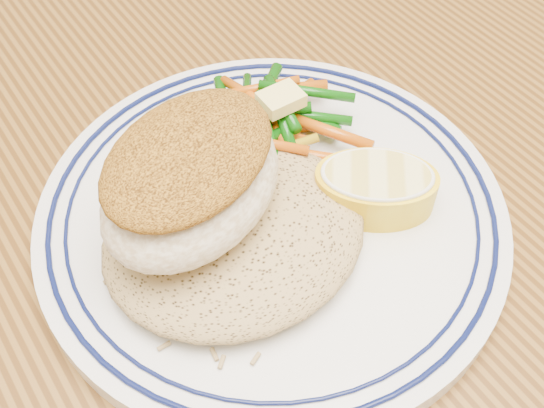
{
  "coord_description": "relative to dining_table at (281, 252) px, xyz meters",
  "views": [
    {
      "loc": [
        -0.17,
        -0.24,
        1.07
      ],
      "look_at": [
        -0.03,
        -0.04,
        0.77
      ],
      "focal_mm": 45.0,
      "sensor_mm": 36.0,
      "label": 1
    }
  ],
  "objects": [
    {
      "name": "butter_pat",
      "position": [
        0.01,
        0.01,
        0.14
      ],
      "size": [
        0.03,
        0.02,
        0.01
      ],
      "primitive_type": "cube",
      "rotation": [
        0.0,
        0.0,
        -0.02
      ],
      "color": "#FFED7C",
      "rests_on": "vegetable_pile"
    },
    {
      "name": "fish_fillet",
      "position": [
        -0.08,
        -0.03,
        0.16
      ],
      "size": [
        0.13,
        0.12,
        0.05
      ],
      "color": "#F1E5C7",
      "rests_on": "rice_pilaf"
    },
    {
      "name": "vegetable_pile",
      "position": [
        0.0,
        0.01,
        0.12
      ],
      "size": [
        0.1,
        0.11,
        0.03
      ],
      "color": "#B74F09",
      "rests_on": "plate"
    },
    {
      "name": "lemon_wedge",
      "position": [
        0.02,
        -0.07,
        0.13
      ],
      "size": [
        0.09,
        0.09,
        0.03
      ],
      "color": "yellow",
      "rests_on": "plate"
    },
    {
      "name": "dining_table",
      "position": [
        0.0,
        0.0,
        0.0
      ],
      "size": [
        1.5,
        0.9,
        0.75
      ],
      "color": "#4F2F0F",
      "rests_on": "ground"
    },
    {
      "name": "rice_pilaf",
      "position": [
        -0.06,
        -0.05,
        0.13
      ],
      "size": [
        0.15,
        0.13,
        0.03
      ],
      "primitive_type": "ellipsoid",
      "color": "#A38651",
      "rests_on": "plate"
    },
    {
      "name": "plate",
      "position": [
        -0.03,
        -0.04,
        0.11
      ],
      "size": [
        0.27,
        0.27,
        0.02
      ],
      "color": "silver",
      "rests_on": "dining_table"
    }
  ]
}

